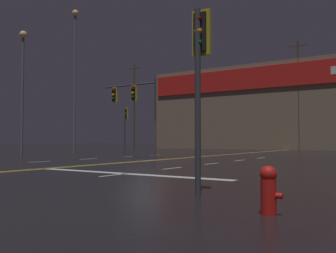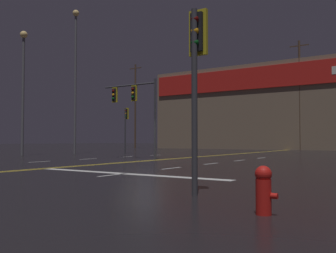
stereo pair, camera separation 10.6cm
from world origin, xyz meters
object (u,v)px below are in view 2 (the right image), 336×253
(traffic_signal_median, at_px, (133,100))
(streetlight_median_approach, at_px, (23,76))
(traffic_signal_corner_southeast, at_px, (197,58))
(fire_hydrant, at_px, (264,189))
(streetlight_far_left, at_px, (75,65))
(traffic_signal_corner_northwest, at_px, (126,120))

(traffic_signal_median, height_order, streetlight_median_approach, streetlight_median_approach)
(traffic_signal_corner_southeast, xyz_separation_m, fire_hydrant, (1.89, -1.30, -2.52))
(traffic_signal_median, distance_m, streetlight_far_left, 10.86)
(traffic_signal_median, relative_size, streetlight_median_approach, 0.52)
(traffic_signal_median, relative_size, fire_hydrant, 6.49)
(traffic_signal_corner_northwest, bearing_deg, streetlight_far_left, -135.44)
(traffic_signal_corner_southeast, xyz_separation_m, streetlight_median_approach, (-20.99, 10.62, 3.16))
(traffic_signal_corner_northwest, bearing_deg, fire_hydrant, -45.72)
(streetlight_far_left, bearing_deg, traffic_signal_corner_southeast, -36.90)
(traffic_signal_corner_southeast, xyz_separation_m, streetlight_far_left, (-20.37, 15.29, 4.72))
(traffic_signal_median, distance_m, streetlight_median_approach, 10.32)
(traffic_signal_median, xyz_separation_m, streetlight_median_approach, (-10.02, -0.87, 2.35))
(fire_hydrant, bearing_deg, traffic_signal_corner_northwest, 134.28)
(traffic_signal_corner_northwest, relative_size, streetlight_far_left, 0.32)
(traffic_signal_corner_southeast, height_order, fire_hydrant, traffic_signal_corner_southeast)
(traffic_signal_corner_southeast, distance_m, streetlight_median_approach, 23.74)
(traffic_signal_corner_southeast, height_order, traffic_signal_corner_northwest, traffic_signal_corner_northwest)
(traffic_signal_corner_southeast, bearing_deg, streetlight_far_left, 143.10)
(traffic_signal_median, height_order, traffic_signal_corner_southeast, traffic_signal_median)
(traffic_signal_corner_southeast, bearing_deg, streetlight_median_approach, 153.17)
(fire_hydrant, bearing_deg, streetlight_far_left, 143.31)
(traffic_signal_corner_southeast, bearing_deg, traffic_signal_median, 133.69)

